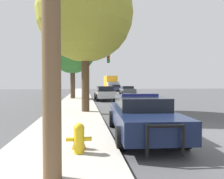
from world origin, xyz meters
TOP-DOWN VIEW (x-y plane):
  - ground_plane at (0.00, 0.00)m, footprint 110.00×110.00m
  - sidewalk_left at (-5.10, 0.00)m, footprint 3.00×110.00m
  - police_car at (-2.53, 0.39)m, footprint 2.24×5.29m
  - fire_hydrant at (-4.61, -1.66)m, footprint 0.62×0.27m
  - traffic_light at (-3.90, 18.33)m, footprint 4.14×0.35m
  - car_background_midblock at (-2.38, 15.32)m, footprint 1.98×4.53m
  - car_background_oncoming at (1.74, 23.94)m, footprint 2.12×4.01m
  - car_background_distant at (2.02, 37.77)m, footprint 2.17×4.32m
  - box_truck at (1.56, 42.07)m, footprint 2.80×7.24m
  - tree_sidewalk_mid at (-5.70, 17.00)m, footprint 4.99×4.99m
  - tree_sidewalk_near at (-4.39, 6.04)m, footprint 5.62×5.62m
  - traffic_cone at (-4.62, -1.30)m, footprint 0.36×0.36m

SIDE VIEW (x-z plane):
  - ground_plane at x=0.00m, z-range 0.00..0.00m
  - sidewalk_left at x=-5.10m, z-range 0.00..0.13m
  - traffic_cone at x=-4.62m, z-range 0.13..0.73m
  - fire_hydrant at x=-4.61m, z-range 0.15..0.88m
  - car_background_oncoming at x=1.74m, z-range 0.06..1.39m
  - police_car at x=-2.53m, z-range 0.01..1.45m
  - car_background_distant at x=2.02m, z-range 0.04..1.42m
  - car_background_midblock at x=-2.38m, z-range 0.04..1.51m
  - box_truck at x=1.56m, z-range 0.08..3.39m
  - traffic_light at x=-3.90m, z-range 1.21..6.27m
  - tree_sidewalk_mid at x=-5.70m, z-range 1.46..9.15m
  - tree_sidewalk_near at x=-4.39m, z-range 1.58..10.13m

